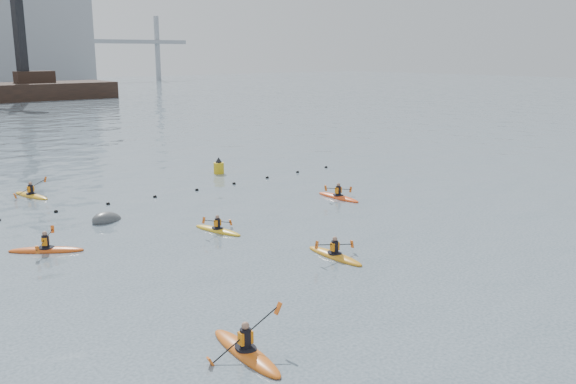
{
  "coord_description": "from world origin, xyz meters",
  "views": [
    {
      "loc": [
        -16.14,
        -11.25,
        8.79
      ],
      "look_at": [
        0.52,
        8.78,
        2.8
      ],
      "focal_mm": 38.0,
      "sensor_mm": 36.0,
      "label": 1
    }
  ],
  "objects_px": {
    "kayaker_2": "(46,249)",
    "mooring_buoy": "(107,221)",
    "kayaker_1": "(335,255)",
    "kayaker_0": "(246,351)",
    "kayaker_5": "(31,195)",
    "kayaker_4": "(338,196)",
    "nav_buoy": "(219,168)",
    "kayaker_3": "(218,230)"
  },
  "relations": [
    {
      "from": "kayaker_3",
      "to": "nav_buoy",
      "type": "distance_m",
      "value": 15.09
    },
    {
      "from": "kayaker_4",
      "to": "kayaker_5",
      "type": "bearing_deg",
      "value": -41.53
    },
    {
      "from": "kayaker_3",
      "to": "mooring_buoy",
      "type": "distance_m",
      "value": 6.46
    },
    {
      "from": "kayaker_3",
      "to": "kayaker_5",
      "type": "height_order",
      "value": "kayaker_5"
    },
    {
      "from": "kayaker_4",
      "to": "kayaker_3",
      "type": "bearing_deg",
      "value": 6.9
    },
    {
      "from": "kayaker_1",
      "to": "kayaker_2",
      "type": "xyz_separation_m",
      "value": [
        -9.5,
        8.91,
        0.0
      ]
    },
    {
      "from": "kayaker_2",
      "to": "kayaker_3",
      "type": "bearing_deg",
      "value": -70.25
    },
    {
      "from": "kayaker_5",
      "to": "mooring_buoy",
      "type": "height_order",
      "value": "kayaker_5"
    },
    {
      "from": "kayaker_4",
      "to": "kayaker_5",
      "type": "xyz_separation_m",
      "value": [
        -14.45,
        12.57,
        -0.0
      ]
    },
    {
      "from": "nav_buoy",
      "to": "kayaker_4",
      "type": "bearing_deg",
      "value": -83.31
    },
    {
      "from": "kayaker_0",
      "to": "kayaker_2",
      "type": "xyz_separation_m",
      "value": [
        -1.3,
        13.58,
        -0.01
      ]
    },
    {
      "from": "kayaker_1",
      "to": "kayaker_0",
      "type": "bearing_deg",
      "value": -149.46
    },
    {
      "from": "kayaker_1",
      "to": "nav_buoy",
      "type": "height_order",
      "value": "nav_buoy"
    },
    {
      "from": "kayaker_3",
      "to": "kayaker_5",
      "type": "xyz_separation_m",
      "value": [
        -4.76,
        13.83,
        0.01
      ]
    },
    {
      "from": "kayaker_2",
      "to": "kayaker_3",
      "type": "distance_m",
      "value": 8.06
    },
    {
      "from": "kayaker_0",
      "to": "kayaker_5",
      "type": "bearing_deg",
      "value": 91.27
    },
    {
      "from": "kayaker_1",
      "to": "nav_buoy",
      "type": "relative_size",
      "value": 2.39
    },
    {
      "from": "kayaker_2",
      "to": "kayaker_3",
      "type": "height_order",
      "value": "kayaker_2"
    },
    {
      "from": "kayaker_1",
      "to": "kayaker_3",
      "type": "height_order",
      "value": "kayaker_3"
    },
    {
      "from": "mooring_buoy",
      "to": "nav_buoy",
      "type": "bearing_deg",
      "value": 31.0
    },
    {
      "from": "kayaker_4",
      "to": "mooring_buoy",
      "type": "distance_m",
      "value": 13.8
    },
    {
      "from": "kayaker_2",
      "to": "kayaker_5",
      "type": "height_order",
      "value": "kayaker_5"
    },
    {
      "from": "mooring_buoy",
      "to": "kayaker_1",
      "type": "bearing_deg",
      "value": -66.54
    },
    {
      "from": "kayaker_1",
      "to": "kayaker_5",
      "type": "distance_m",
      "value": 21.46
    },
    {
      "from": "kayaker_2",
      "to": "kayaker_4",
      "type": "relative_size",
      "value": 0.92
    },
    {
      "from": "kayaker_0",
      "to": "kayaker_2",
      "type": "distance_m",
      "value": 13.64
    },
    {
      "from": "kayaker_1",
      "to": "kayaker_5",
      "type": "xyz_separation_m",
      "value": [
        -6.54,
        20.43,
        -0.0
      ]
    },
    {
      "from": "kayaker_0",
      "to": "kayaker_3",
      "type": "bearing_deg",
      "value": 65.39
    },
    {
      "from": "kayaker_0",
      "to": "kayaker_2",
      "type": "bearing_deg",
      "value": 100.52
    },
    {
      "from": "kayaker_4",
      "to": "kayaker_5",
      "type": "height_order",
      "value": "kayaker_5"
    },
    {
      "from": "kayaker_1",
      "to": "kayaker_2",
      "type": "relative_size",
      "value": 1.07
    },
    {
      "from": "kayaker_2",
      "to": "kayaker_0",
      "type": "bearing_deg",
      "value": -138.14
    },
    {
      "from": "mooring_buoy",
      "to": "kayaker_3",
      "type": "bearing_deg",
      "value": -57.65
    },
    {
      "from": "kayaker_1",
      "to": "kayaker_2",
      "type": "height_order",
      "value": "kayaker_2"
    },
    {
      "from": "kayaker_1",
      "to": "nav_buoy",
      "type": "bearing_deg",
      "value": 71.89
    },
    {
      "from": "kayaker_0",
      "to": "kayaker_1",
      "type": "bearing_deg",
      "value": 34.73
    },
    {
      "from": "kayaker_0",
      "to": "kayaker_1",
      "type": "height_order",
      "value": "kayaker_0"
    },
    {
      "from": "kayaker_2",
      "to": "nav_buoy",
      "type": "distance_m",
      "value": 19.07
    },
    {
      "from": "mooring_buoy",
      "to": "nav_buoy",
      "type": "relative_size",
      "value": 1.4
    },
    {
      "from": "kayaker_1",
      "to": "kayaker_4",
      "type": "bearing_deg",
      "value": 45.68
    },
    {
      "from": "kayaker_2",
      "to": "mooring_buoy",
      "type": "height_order",
      "value": "kayaker_2"
    },
    {
      "from": "kayaker_2",
      "to": "kayaker_5",
      "type": "bearing_deg",
      "value": 21.98
    }
  ]
}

